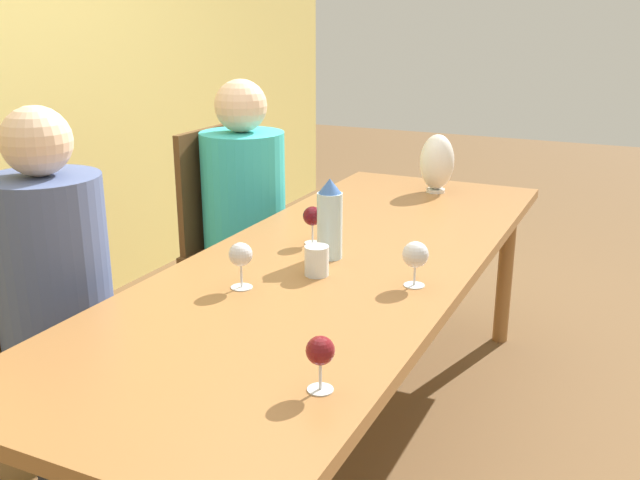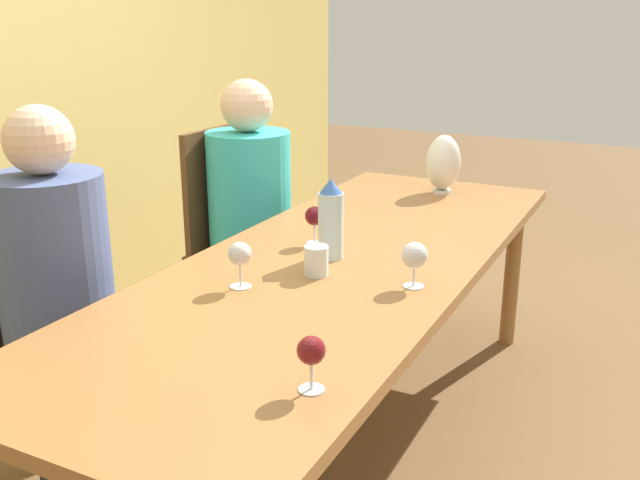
% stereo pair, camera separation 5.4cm
% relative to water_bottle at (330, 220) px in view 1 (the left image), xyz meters
% --- Properties ---
extents(ground_plane, '(14.00, 14.00, 0.00)m').
position_rel_water_bottle_xyz_m(ground_plane, '(0.02, -0.03, -0.86)').
color(ground_plane, brown).
extents(dining_table, '(2.50, 0.88, 0.73)m').
position_rel_water_bottle_xyz_m(dining_table, '(0.02, -0.03, -0.20)').
color(dining_table, '#936033').
rests_on(dining_table, ground_plane).
extents(water_bottle, '(0.08, 0.08, 0.27)m').
position_rel_water_bottle_xyz_m(water_bottle, '(0.00, 0.00, 0.00)').
color(water_bottle, '#ADCCD6').
rests_on(water_bottle, dining_table).
extents(water_tumbler, '(0.07, 0.07, 0.09)m').
position_rel_water_bottle_xyz_m(water_tumbler, '(-0.17, -0.03, -0.08)').
color(water_tumbler, silver).
rests_on(water_tumbler, dining_table).
extents(vase, '(0.15, 0.15, 0.26)m').
position_rel_water_bottle_xyz_m(vase, '(1.02, -0.06, 0.01)').
color(vase, silver).
rests_on(vase, dining_table).
extents(wine_glass_0, '(0.07, 0.07, 0.14)m').
position_rel_water_bottle_xyz_m(wine_glass_0, '(-0.36, 0.12, -0.03)').
color(wine_glass_0, silver).
rests_on(wine_glass_0, dining_table).
extents(wine_glass_1, '(0.07, 0.07, 0.13)m').
position_rel_water_bottle_xyz_m(wine_glass_1, '(0.11, 0.12, -0.03)').
color(wine_glass_1, silver).
rests_on(wine_glass_1, dining_table).
extents(wine_glass_2, '(0.06, 0.06, 0.12)m').
position_rel_water_bottle_xyz_m(wine_glass_2, '(-0.79, -0.34, -0.04)').
color(wine_glass_2, silver).
rests_on(wine_glass_2, dining_table).
extents(wine_glass_3, '(0.08, 0.08, 0.14)m').
position_rel_water_bottle_xyz_m(wine_glass_3, '(-0.12, -0.33, -0.03)').
color(wine_glass_3, silver).
rests_on(wine_glass_3, dining_table).
extents(chair_near, '(0.44, 0.44, 1.01)m').
position_rel_water_bottle_xyz_m(chair_near, '(-0.53, 0.76, -0.33)').
color(chair_near, brown).
rests_on(chair_near, ground_plane).
extents(chair_far, '(0.44, 0.44, 1.01)m').
position_rel_water_bottle_xyz_m(chair_far, '(0.59, 0.76, -0.33)').
color(chair_far, brown).
rests_on(chair_far, ground_plane).
extents(person_near, '(0.34, 0.34, 1.25)m').
position_rel_water_bottle_xyz_m(person_near, '(-0.53, 0.67, -0.19)').
color(person_near, '#2D2D38').
rests_on(person_near, ground_plane).
extents(person_far, '(0.37, 0.37, 1.23)m').
position_rel_water_bottle_xyz_m(person_far, '(0.59, 0.67, -0.20)').
color(person_far, '#2D2D38').
rests_on(person_far, ground_plane).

